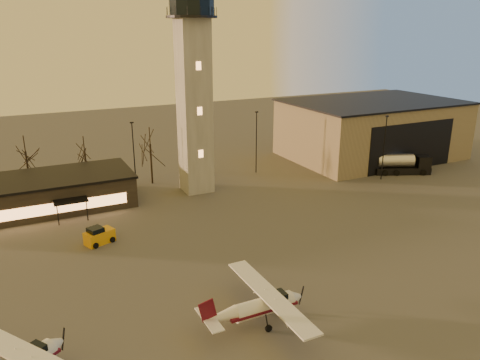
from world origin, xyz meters
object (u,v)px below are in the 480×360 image
object	(u,v)px
control_tower	(194,77)
fuel_truck	(402,166)
service_cart	(99,237)
cessna_front	(265,308)
terminal	(33,194)
hangar	(372,129)

from	to	relation	value
control_tower	fuel_truck	bearing A→B (deg)	-11.87
fuel_truck	service_cart	world-z (taller)	fuel_truck
cessna_front	fuel_truck	world-z (taller)	cessna_front
control_tower	fuel_truck	size ratio (longest dim) A/B	3.56
service_cart	terminal	bearing A→B (deg)	91.32
hangar	fuel_truck	world-z (taller)	hangar
control_tower	service_cart	size ratio (longest dim) A/B	9.30
control_tower	terminal	size ratio (longest dim) A/B	1.28
hangar	service_cart	bearing A→B (deg)	-162.96
terminal	hangar	bearing A→B (deg)	1.97
fuel_truck	cessna_front	bearing A→B (deg)	-123.25
terminal	fuel_truck	distance (m)	55.92
control_tower	fuel_truck	world-z (taller)	control_tower
hangar	cessna_front	xyz separation A→B (m)	(-42.72, -36.78, -4.00)
cessna_front	service_cart	size ratio (longest dim) A/B	3.48
control_tower	cessna_front	world-z (taller)	control_tower
terminal	cessna_front	bearing A→B (deg)	-66.30
service_cart	control_tower	bearing A→B (deg)	15.41
hangar	control_tower	bearing A→B (deg)	-173.69
hangar	terminal	bearing A→B (deg)	-178.03
hangar	fuel_truck	distance (m)	11.95
cessna_front	terminal	bearing A→B (deg)	113.35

